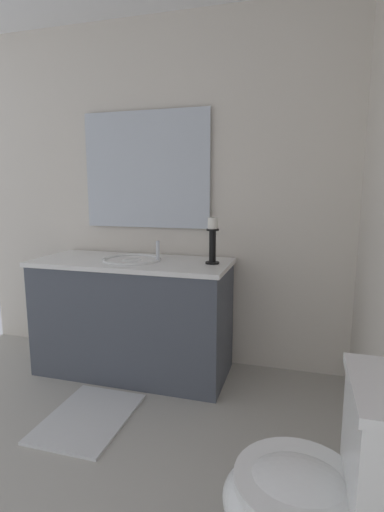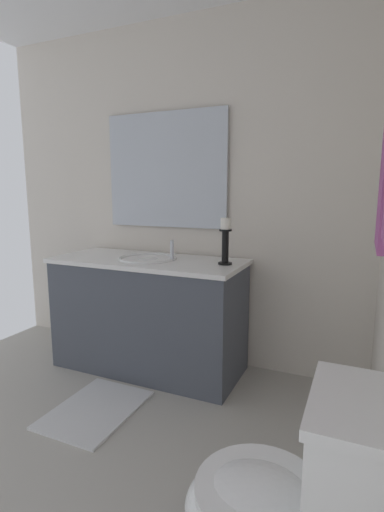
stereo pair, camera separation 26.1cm
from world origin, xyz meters
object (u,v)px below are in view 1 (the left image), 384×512
mirror (146,170)px  toilet (321,496)px  vanity_cabinet (133,316)px  bath_mat (88,418)px  sink_basin (132,266)px  candle_holder_tall (213,240)px

mirror → toilet: size_ratio=1.27×
vanity_cabinet → mirror: (-0.28, 0.00, 1.01)m
vanity_cabinet → bath_mat: (0.62, 0.00, -0.39)m
sink_basin → bath_mat: bearing=-0.1°
bath_mat → candle_holder_tall: bearing=139.8°
toilet → mirror: bearing=-142.6°
candle_holder_tall → toilet: 1.58m
vanity_cabinet → mirror: size_ratio=1.41×
candle_holder_tall → bath_mat: (0.66, -0.55, -0.95)m
sink_basin → candle_holder_tall: size_ratio=1.35×
candle_holder_tall → sink_basin: bearing=-86.6°
bath_mat → sink_basin: bearing=179.9°
sink_basin → toilet: bearing=43.0°
vanity_cabinet → mirror: 1.05m
sink_basin → mirror: (-0.28, -0.00, 0.65)m
toilet → candle_holder_tall: bearing=-154.0°
toilet → bath_mat: size_ratio=1.25×
candle_holder_tall → vanity_cabinet: bearing=-86.6°
vanity_cabinet → toilet: size_ratio=1.80×
mirror → candle_holder_tall: 0.76m
candle_holder_tall → bath_mat: size_ratio=0.50×
mirror → toilet: 2.23m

